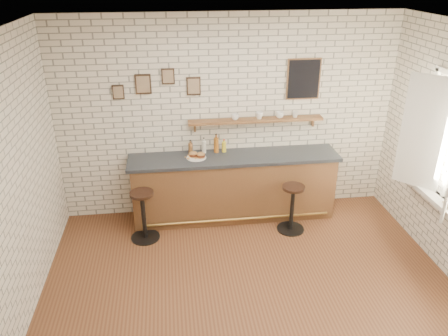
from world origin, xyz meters
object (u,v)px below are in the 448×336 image
(condiment_bottle_yellow, at_px, (224,147))
(shelf_cup_d, at_px, (295,114))
(bar_counter, at_px, (234,186))
(bitters_bottle_amber, at_px, (216,145))
(shelf_cup_a, at_px, (235,117))
(book_upper, at_px, (447,204))
(bitters_bottle_white, at_px, (204,147))
(bitters_bottle_brown, at_px, (191,148))
(shelf_cup_c, at_px, (280,115))
(shelf_cup_b, at_px, (259,115))
(ciabatta_sandwich, at_px, (197,155))
(sandwich_plate, at_px, (196,158))
(bar_stool_right, at_px, (292,207))
(bar_stool_left, at_px, (143,214))

(condiment_bottle_yellow, bearing_deg, shelf_cup_d, 1.22)
(bar_counter, xyz_separation_m, bitters_bottle_amber, (-0.24, 0.18, 0.62))
(bar_counter, xyz_separation_m, shelf_cup_a, (0.04, 0.20, 1.04))
(condiment_bottle_yellow, bearing_deg, shelf_cup_a, 7.83)
(book_upper, bearing_deg, shelf_cup_d, 145.98)
(bitters_bottle_amber, bearing_deg, bitters_bottle_white, 180.00)
(shelf_cup_a, bearing_deg, bar_counter, -101.15)
(bitters_bottle_brown, bearing_deg, shelf_cup_a, 1.96)
(shelf_cup_c, distance_m, book_upper, 2.53)
(bitters_bottle_amber, xyz_separation_m, shelf_cup_b, (0.64, 0.02, 0.42))
(ciabatta_sandwich, relative_size, shelf_cup_a, 2.12)
(sandwich_plate, height_order, bar_stool_right, sandwich_plate)
(sandwich_plate, relative_size, bitters_bottle_brown, 1.31)
(bitters_bottle_brown, relative_size, condiment_bottle_yellow, 1.08)
(bitters_bottle_amber, height_order, bar_stool_left, bitters_bottle_amber)
(bar_counter, bearing_deg, shelf_cup_d, 12.05)
(sandwich_plate, xyz_separation_m, shelf_cup_b, (0.95, 0.20, 0.53))
(bitters_bottle_brown, bearing_deg, bar_counter, -15.86)
(ciabatta_sandwich, distance_m, bar_stool_left, 1.13)
(bar_counter, relative_size, shelf_cup_c, 26.45)
(bitters_bottle_brown, height_order, shelf_cup_b, shelf_cup_b)
(condiment_bottle_yellow, height_order, shelf_cup_d, shelf_cup_d)
(shelf_cup_a, bearing_deg, ciabatta_sandwich, -161.28)
(bar_counter, distance_m, condiment_bottle_yellow, 0.63)
(ciabatta_sandwich, xyz_separation_m, bitters_bottle_brown, (-0.08, 0.18, 0.04))
(bitters_bottle_amber, bearing_deg, shelf_cup_a, 4.61)
(bar_stool_left, relative_size, shelf_cup_d, 8.00)
(bar_stool_left, bearing_deg, bitters_bottle_amber, 29.72)
(bitters_bottle_white, bearing_deg, condiment_bottle_yellow, -0.00)
(book_upper, bearing_deg, ciabatta_sandwich, 169.20)
(bar_counter, bearing_deg, condiment_bottle_yellow, 125.45)
(condiment_bottle_yellow, bearing_deg, sandwich_plate, -157.59)
(ciabatta_sandwich, bearing_deg, book_upper, -29.85)
(bitters_bottle_white, xyz_separation_m, shelf_cup_c, (1.13, 0.02, 0.44))
(ciabatta_sandwich, distance_m, bar_stool_right, 1.57)
(shelf_cup_d, bearing_deg, shelf_cup_c, -178.44)
(ciabatta_sandwich, relative_size, bitters_bottle_brown, 1.11)
(sandwich_plate, bearing_deg, bar_stool_left, -150.20)
(ciabatta_sandwich, bearing_deg, bitters_bottle_brown, 114.82)
(bitters_bottle_white, xyz_separation_m, condiment_bottle_yellow, (0.30, -0.00, -0.01))
(shelf_cup_a, relative_size, shelf_cup_d, 1.21)
(bitters_bottle_brown, xyz_separation_m, book_upper, (2.96, -1.83, -0.14))
(bar_stool_right, distance_m, shelf_cup_d, 1.37)
(sandwich_plate, height_order, shelf_cup_d, shelf_cup_d)
(bar_stool_left, bearing_deg, shelf_cup_a, 25.22)
(bitters_bottle_white, relative_size, bitters_bottle_amber, 0.82)
(shelf_cup_a, height_order, shelf_cup_d, shelf_cup_a)
(shelf_cup_d, bearing_deg, ciabatta_sandwich, -170.78)
(bitters_bottle_brown, height_order, shelf_cup_d, shelf_cup_d)
(shelf_cup_a, bearing_deg, book_upper, -39.06)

